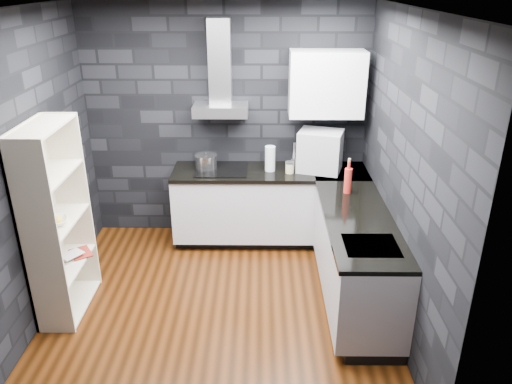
{
  "coord_description": "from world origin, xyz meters",
  "views": [
    {
      "loc": [
        0.4,
        -3.97,
        2.92
      ],
      "look_at": [
        0.35,
        0.45,
        1.0
      ],
      "focal_mm": 35.0,
      "sensor_mm": 36.0,
      "label": 1
    }
  ],
  "objects_px": {
    "storage_jar": "(290,168)",
    "fruit_bowl": "(54,221)",
    "utensil_crock": "(295,164)",
    "appliance_garage": "(320,151)",
    "bookshelf": "(57,222)",
    "pot": "(206,162)",
    "glass_vase": "(270,159)",
    "red_bottle": "(348,181)"
  },
  "relations": [
    {
      "from": "storage_jar",
      "to": "appliance_garage",
      "type": "distance_m",
      "value": 0.39
    },
    {
      "from": "glass_vase",
      "to": "pot",
      "type": "bearing_deg",
      "value": 176.73
    },
    {
      "from": "pot",
      "to": "glass_vase",
      "type": "height_order",
      "value": "glass_vase"
    },
    {
      "from": "pot",
      "to": "utensil_crock",
      "type": "bearing_deg",
      "value": -0.8
    },
    {
      "from": "pot",
      "to": "appliance_garage",
      "type": "relative_size",
      "value": 0.52
    },
    {
      "from": "pot",
      "to": "utensil_crock",
      "type": "relative_size",
      "value": 1.8
    },
    {
      "from": "storage_jar",
      "to": "utensil_crock",
      "type": "bearing_deg",
      "value": 59.27
    },
    {
      "from": "utensil_crock",
      "to": "bookshelf",
      "type": "bearing_deg",
      "value": -148.73
    },
    {
      "from": "storage_jar",
      "to": "fruit_bowl",
      "type": "xyz_separation_m",
      "value": [
        -2.14,
        -1.29,
        -0.02
      ]
    },
    {
      "from": "bookshelf",
      "to": "storage_jar",
      "type": "bearing_deg",
      "value": 9.79
    },
    {
      "from": "storage_jar",
      "to": "utensil_crock",
      "type": "height_order",
      "value": "utensil_crock"
    },
    {
      "from": "bookshelf",
      "to": "fruit_bowl",
      "type": "xyz_separation_m",
      "value": [
        0.0,
        -0.06,
        0.04
      ]
    },
    {
      "from": "storage_jar",
      "to": "appliance_garage",
      "type": "xyz_separation_m",
      "value": [
        0.34,
        0.09,
        0.17
      ]
    },
    {
      "from": "red_bottle",
      "to": "fruit_bowl",
      "type": "bearing_deg",
      "value": -164.45
    },
    {
      "from": "glass_vase",
      "to": "storage_jar",
      "type": "bearing_deg",
      "value": -18.26
    },
    {
      "from": "storage_jar",
      "to": "utensil_crock",
      "type": "xyz_separation_m",
      "value": [
        0.06,
        0.1,
        0.01
      ]
    },
    {
      "from": "glass_vase",
      "to": "bookshelf",
      "type": "height_order",
      "value": "bookshelf"
    },
    {
      "from": "storage_jar",
      "to": "utensil_crock",
      "type": "relative_size",
      "value": 0.85
    },
    {
      "from": "storage_jar",
      "to": "fruit_bowl",
      "type": "relative_size",
      "value": 0.49
    },
    {
      "from": "pot",
      "to": "storage_jar",
      "type": "distance_m",
      "value": 0.95
    },
    {
      "from": "storage_jar",
      "to": "fruit_bowl",
      "type": "height_order",
      "value": "storage_jar"
    },
    {
      "from": "utensil_crock",
      "to": "bookshelf",
      "type": "xyz_separation_m",
      "value": [
        -2.2,
        -1.33,
        -0.07
      ]
    },
    {
      "from": "storage_jar",
      "to": "fruit_bowl",
      "type": "bearing_deg",
      "value": -148.82
    },
    {
      "from": "glass_vase",
      "to": "storage_jar",
      "type": "height_order",
      "value": "glass_vase"
    },
    {
      "from": "storage_jar",
      "to": "utensil_crock",
      "type": "distance_m",
      "value": 0.12
    },
    {
      "from": "utensil_crock",
      "to": "appliance_garage",
      "type": "relative_size",
      "value": 0.29
    },
    {
      "from": "appliance_garage",
      "to": "red_bottle",
      "type": "xyz_separation_m",
      "value": [
        0.21,
        -0.63,
        -0.1
      ]
    },
    {
      "from": "pot",
      "to": "glass_vase",
      "type": "xyz_separation_m",
      "value": [
        0.72,
        -0.04,
        0.06
      ]
    },
    {
      "from": "pot",
      "to": "appliance_garage",
      "type": "distance_m",
      "value": 1.29
    },
    {
      "from": "pot",
      "to": "glass_vase",
      "type": "relative_size",
      "value": 0.86
    },
    {
      "from": "glass_vase",
      "to": "utensil_crock",
      "type": "xyz_separation_m",
      "value": [
        0.28,
        0.03,
        -0.07
      ]
    },
    {
      "from": "red_bottle",
      "to": "bookshelf",
      "type": "distance_m",
      "value": 2.78
    },
    {
      "from": "appliance_garage",
      "to": "bookshelf",
      "type": "bearing_deg",
      "value": -135.5
    },
    {
      "from": "pot",
      "to": "red_bottle",
      "type": "distance_m",
      "value": 1.63
    },
    {
      "from": "utensil_crock",
      "to": "red_bottle",
      "type": "distance_m",
      "value": 0.81
    },
    {
      "from": "pot",
      "to": "bookshelf",
      "type": "relative_size",
      "value": 0.14
    },
    {
      "from": "pot",
      "to": "storage_jar",
      "type": "relative_size",
      "value": 2.12
    },
    {
      "from": "utensil_crock",
      "to": "bookshelf",
      "type": "relative_size",
      "value": 0.08
    },
    {
      "from": "bookshelf",
      "to": "appliance_garage",
      "type": "bearing_deg",
      "value": 7.83
    },
    {
      "from": "appliance_garage",
      "to": "fruit_bowl",
      "type": "relative_size",
      "value": 1.99
    },
    {
      "from": "fruit_bowl",
      "to": "pot",
      "type": "bearing_deg",
      "value": 49.64
    },
    {
      "from": "pot",
      "to": "fruit_bowl",
      "type": "xyz_separation_m",
      "value": [
        -1.2,
        -1.41,
        -0.05
      ]
    }
  ]
}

